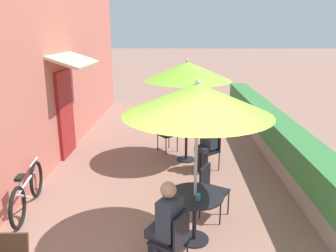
# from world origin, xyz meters

# --- Properties ---
(cafe_facade_wall) EXTENTS (0.98, 11.30, 4.20)m
(cafe_facade_wall) POSITION_xyz_m (-2.54, 5.52, 2.09)
(cafe_facade_wall) COLOR #C66B5B
(cafe_facade_wall) RESTS_ON ground_plane
(planter_hedge) EXTENTS (0.60, 10.30, 1.01)m
(planter_hedge) POSITION_xyz_m (2.75, 5.55, 0.54)
(planter_hedge) COLOR gray
(planter_hedge) RESTS_ON ground_plane
(patio_table_near) EXTENTS (0.82, 0.82, 0.74)m
(patio_table_near) POSITION_xyz_m (0.62, 1.61, 0.55)
(patio_table_near) COLOR black
(patio_table_near) RESTS_ON ground_plane
(patio_umbrella_near) EXTENTS (2.00, 2.00, 2.39)m
(patio_umbrella_near) POSITION_xyz_m (0.62, 1.61, 2.13)
(patio_umbrella_near) COLOR #B7B7BC
(patio_umbrella_near) RESTS_ON ground_plane
(cafe_chair_near_left) EXTENTS (0.54, 0.54, 0.87)m
(cafe_chair_near_left) POSITION_xyz_m (0.32, 0.91, 0.52)
(cafe_chair_near_left) COLOR black
(cafe_chair_near_left) RESTS_ON ground_plane
(seated_patron_near_left) EXTENTS (0.50, 0.47, 1.25)m
(seated_patron_near_left) POSITION_xyz_m (0.23, 0.97, 0.69)
(seated_patron_near_left) COLOR #23232D
(seated_patron_near_left) RESTS_ON ground_plane
(cafe_chair_near_right) EXTENTS (0.54, 0.54, 0.87)m
(cafe_chair_near_right) POSITION_xyz_m (0.91, 2.30, 0.52)
(cafe_chair_near_right) COLOR black
(cafe_chair_near_right) RESTS_ON ground_plane
(coffee_cup_near) EXTENTS (0.07, 0.07, 0.09)m
(coffee_cup_near) POSITION_xyz_m (0.65, 1.46, 0.79)
(coffee_cup_near) COLOR teal
(coffee_cup_near) RESTS_ON patio_table_near
(patio_table_mid) EXTENTS (0.82, 0.82, 0.74)m
(patio_table_mid) POSITION_xyz_m (0.57, 4.77, 0.55)
(patio_table_mid) COLOR black
(patio_table_mid) RESTS_ON ground_plane
(patio_umbrella_mid) EXTENTS (2.00, 2.00, 2.39)m
(patio_umbrella_mid) POSITION_xyz_m (0.57, 4.77, 2.13)
(patio_umbrella_mid) COLOR #B7B7BC
(patio_umbrella_mid) RESTS_ON ground_plane
(cafe_chair_mid_left) EXTENTS (0.56, 0.56, 0.87)m
(cafe_chair_mid_left) POSITION_xyz_m (1.09, 4.23, 0.52)
(cafe_chair_mid_left) COLOR black
(cafe_chair_mid_left) RESTS_ON ground_plane
(seated_patron_mid_left) EXTENTS (0.51, 0.50, 1.25)m
(seated_patron_mid_left) POSITION_xyz_m (1.00, 4.16, 0.69)
(seated_patron_mid_left) COLOR #23232D
(seated_patron_mid_left) RESTS_ON ground_plane
(cafe_chair_mid_right) EXTENTS (0.56, 0.56, 0.87)m
(cafe_chair_mid_right) POSITION_xyz_m (0.04, 5.31, 0.52)
(cafe_chair_mid_right) COLOR black
(cafe_chair_mid_right) RESTS_ON ground_plane
(coffee_cup_mid) EXTENTS (0.07, 0.07, 0.09)m
(coffee_cup_mid) POSITION_xyz_m (0.68, 4.65, 0.79)
(coffee_cup_mid) COLOR #B73D3D
(coffee_cup_mid) RESTS_ON patio_table_mid
(bicycle_leaning) EXTENTS (0.30, 1.71, 0.77)m
(bicycle_leaning) POSITION_xyz_m (-2.20, 2.37, 0.35)
(bicycle_leaning) COLOR black
(bicycle_leaning) RESTS_ON ground_plane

